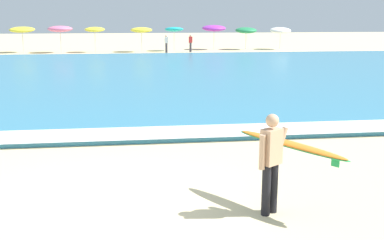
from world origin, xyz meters
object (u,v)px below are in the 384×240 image
surfer_with_board (280,153)px  beach_umbrella_2 (95,29)px  beach_umbrella_0 (22,30)px  beachgoer_near_row_mid (191,43)px  beach_umbrella_5 (214,28)px  beach_umbrella_4 (174,29)px  beach_umbrella_6 (246,30)px  beach_umbrella_3 (141,30)px  beachgoer_near_row_left (166,43)px  beach_umbrella_1 (60,29)px  beach_umbrella_7 (280,30)px

surfer_with_board → beach_umbrella_2: (-5.64, 35.81, 0.99)m
beach_umbrella_0 → beachgoer_near_row_mid: bearing=-5.0°
beach_umbrella_0 → beach_umbrella_5: size_ratio=0.97×
beach_umbrella_4 → beachgoer_near_row_mid: 2.38m
beach_umbrella_4 → beachgoer_near_row_mid: size_ratio=1.42×
beachgoer_near_row_mid → beach_umbrella_6: bearing=23.7°
beach_umbrella_3 → beach_umbrella_6: 10.25m
surfer_with_board → beachgoer_near_row_mid: surfer_with_board is taller
surfer_with_board → beach_umbrella_5: bearing=81.7°
beach_umbrella_4 → beachgoer_near_row_left: size_ratio=1.42×
beach_umbrella_5 → beachgoer_near_row_mid: bearing=-132.8°
beach_umbrella_1 → beach_umbrella_7: (20.59, 1.63, -0.26)m
beach_umbrella_7 → beach_umbrella_5: bearing=175.3°
beach_umbrella_3 → beachgoer_near_row_left: size_ratio=1.42×
surfer_with_board → beachgoer_near_row_mid: (2.87, 35.08, -0.18)m
surfer_with_board → beach_umbrella_2: beach_umbrella_2 is taller
beach_umbrella_3 → beach_umbrella_7: (13.46, 1.63, -0.14)m
beach_umbrella_2 → beachgoer_near_row_mid: (8.51, -0.73, -1.17)m
beach_umbrella_1 → beachgoer_near_row_left: (9.28, -1.19, -1.23)m
beach_umbrella_4 → beach_umbrella_5: size_ratio=0.93×
beach_umbrella_4 → beachgoer_near_row_left: bearing=-112.7°
beach_umbrella_1 → beach_umbrella_6: bearing=6.0°
beach_umbrella_2 → beach_umbrella_3: bearing=-0.5°
surfer_with_board → beachgoer_near_row_mid: bearing=85.3°
surfer_with_board → beachgoer_near_row_mid: size_ratio=1.32×
beach_umbrella_5 → beach_umbrella_6: beach_umbrella_5 is taller
beach_umbrella_6 → beach_umbrella_4: bearing=-172.7°
beach_umbrella_6 → beachgoer_near_row_mid: size_ratio=1.38×
beach_umbrella_6 → beach_umbrella_7: size_ratio=1.00×
beach_umbrella_0 → beachgoer_near_row_left: size_ratio=1.48×
beachgoer_near_row_left → beach_umbrella_5: bearing=34.6°
beach_umbrella_1 → beach_umbrella_2: 2.99m
surfer_with_board → beach_umbrella_6: (8.59, 37.59, 0.80)m
beachgoer_near_row_left → beachgoer_near_row_mid: same height
beach_umbrella_1 → beachgoer_near_row_left: size_ratio=1.50×
beach_umbrella_5 → beach_umbrella_7: beach_umbrella_5 is taller
beach_umbrella_0 → beach_umbrella_5: (17.51, 1.56, 0.02)m
surfer_with_board → beach_umbrella_2: size_ratio=0.91×
surfer_with_board → beach_umbrella_6: size_ratio=0.96×
beach_umbrella_4 → beachgoer_near_row_left: beach_umbrella_4 is taller
beach_umbrella_6 → beachgoer_near_row_mid: (-5.72, -2.51, -0.98)m
beach_umbrella_4 → beach_umbrella_7: 10.45m
beach_umbrella_4 → beach_umbrella_5: beach_umbrella_5 is taller
beach_umbrella_0 → beach_umbrella_6: size_ratio=1.07×
surfer_with_board → beach_umbrella_0: beach_umbrella_0 is taller
beach_umbrella_1 → beach_umbrella_3: bearing=0.1°
beach_umbrella_3 → beach_umbrella_6: size_ratio=1.03×
beach_umbrella_3 → beachgoer_near_row_left: (2.15, -1.20, -1.11)m
beach_umbrella_3 → beachgoer_near_row_left: bearing=-29.2°
beach_umbrella_3 → beach_umbrella_4: bearing=16.7°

